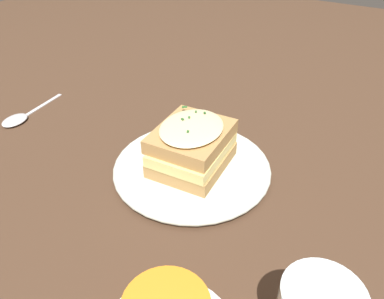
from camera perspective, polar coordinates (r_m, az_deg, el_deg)
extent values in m
plane|color=#473021|center=(0.64, -0.86, -2.44)|extent=(2.40, 2.40, 0.00)
cylinder|color=silver|center=(0.62, 0.00, -2.91)|extent=(0.24, 0.24, 0.01)
torus|color=silver|center=(0.62, 0.00, -2.69)|extent=(0.26, 0.26, 0.01)
cube|color=#B2844C|center=(0.61, 0.00, -1.50)|extent=(0.11, 0.13, 0.02)
cube|color=#EAD17A|center=(0.60, 0.00, 0.09)|extent=(0.11, 0.13, 0.02)
cube|color=#B2844C|center=(0.59, -0.06, 2.05)|extent=(0.11, 0.13, 0.02)
ellipsoid|color=beige|center=(0.58, -0.06, 3.40)|extent=(0.10, 0.12, 0.01)
cube|color=#2D6028|center=(0.62, -1.36, 6.44)|extent=(0.00, 0.00, 0.00)
cube|color=#2D6028|center=(0.63, -1.32, 6.56)|extent=(0.01, 0.01, 0.00)
cube|color=#2D6028|center=(0.62, -0.99, 6.52)|extent=(0.01, 0.01, 0.00)
cube|color=#2D6028|center=(0.59, -0.15, 4.85)|extent=(0.01, 0.01, 0.00)
cube|color=#2D6028|center=(0.61, 0.25, 5.92)|extent=(0.00, 0.00, 0.00)
cube|color=#2D6028|center=(0.61, 1.96, 5.63)|extent=(0.01, 0.01, 0.00)
cube|color=#2D6028|center=(0.59, -1.36, 4.73)|extent=(0.01, 0.01, 0.00)
cube|color=#2D6028|center=(0.56, -0.62, 2.77)|extent=(0.00, 0.01, 0.00)
cube|color=silver|center=(0.88, -21.71, 6.40)|extent=(0.02, 0.11, 0.00)
ellipsoid|color=silver|center=(0.83, -25.40, 4.05)|extent=(0.04, 0.06, 0.01)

